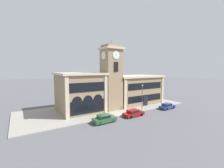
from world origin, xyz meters
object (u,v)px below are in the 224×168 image
object	(u,v)px
parked_car_near	(104,118)
parked_car_mid	(133,113)
street_lamp	(142,94)
parked_car_far	(167,106)
fire_hydrant	(108,115)

from	to	relation	value
parked_car_near	parked_car_mid	world-z (taller)	parked_car_near
parked_car_near	street_lamp	world-z (taller)	street_lamp
parked_car_near	parked_car_far	distance (m)	17.60
parked_car_near	street_lamp	xyz separation A→B (m)	(11.12, 1.90, 3.29)
parked_car_near	parked_car_far	bearing A→B (deg)	-1.42
parked_car_near	parked_car_far	size ratio (longest dim) A/B	1.02
parked_car_near	parked_car_mid	size ratio (longest dim) A/B	0.95
parked_car_near	parked_car_mid	xyz separation A→B (m)	(6.85, -0.00, -0.04)
parked_car_near	parked_car_mid	distance (m)	6.85
parked_car_near	street_lamp	distance (m)	11.76
parked_car_mid	parked_car_far	xyz separation A→B (m)	(10.74, 0.00, 0.00)
street_lamp	fire_hydrant	bearing A→B (deg)	-179.75
parked_car_mid	fire_hydrant	distance (m)	5.18
parked_car_mid	fire_hydrant	world-z (taller)	parked_car_mid
fire_hydrant	parked_car_mid	bearing A→B (deg)	-21.11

